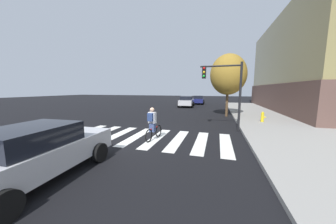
% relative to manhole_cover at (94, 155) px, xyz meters
% --- Properties ---
extents(ground_plane, '(120.00, 120.00, 0.00)m').
position_rel_manhole_cover_xyz_m(ground_plane, '(0.64, 2.89, -0.00)').
color(ground_plane, black).
extents(sidewalk, '(6.50, 50.00, 0.15)m').
position_rel_manhole_cover_xyz_m(sidewalk, '(9.39, 2.89, 0.07)').
color(sidewalk, gray).
rests_on(sidewalk, ground).
extents(crosswalk_stripes, '(8.80, 3.71, 0.01)m').
position_rel_manhole_cover_xyz_m(crosswalk_stripes, '(1.00, 2.89, 0.00)').
color(crosswalk_stripes, silver).
rests_on(crosswalk_stripes, ground).
extents(manhole_cover, '(0.64, 0.64, 0.01)m').
position_rel_manhole_cover_xyz_m(manhole_cover, '(0.00, 0.00, 0.00)').
color(manhole_cover, '#473D1E').
rests_on(manhole_cover, ground).
extents(sedan_near, '(2.31, 4.67, 1.59)m').
position_rel_manhole_cover_xyz_m(sedan_near, '(-0.26, -2.00, 0.82)').
color(sedan_near, '#B7B7BC').
rests_on(sedan_near, ground).
extents(sedan_mid, '(2.44, 4.76, 1.60)m').
position_rel_manhole_cover_xyz_m(sedan_mid, '(0.21, 19.71, 0.82)').
color(sedan_mid, '#B7B7BC').
rests_on(sedan_mid, ground).
extents(sedan_far, '(2.16, 4.38, 1.49)m').
position_rel_manhole_cover_xyz_m(sedan_far, '(1.45, 25.03, 0.76)').
color(sedan_far, navy).
rests_on(sedan_far, ground).
extents(cyclist, '(0.39, 1.70, 1.69)m').
position_rel_manhole_cover_xyz_m(cyclist, '(1.53, 2.52, 0.84)').
color(cyclist, black).
rests_on(cyclist, ground).
extents(traffic_light_near, '(2.47, 0.28, 4.20)m').
position_rel_manhole_cover_xyz_m(traffic_light_near, '(5.13, 5.60, 2.86)').
color(traffic_light_near, black).
rests_on(traffic_light_near, ground).
extents(fire_hydrant, '(0.33, 0.22, 0.78)m').
position_rel_manhole_cover_xyz_m(fire_hydrant, '(7.99, 8.73, 0.53)').
color(fire_hydrant, gold).
rests_on(fire_hydrant, sidewalk).
extents(street_tree_near, '(3.30, 3.30, 5.88)m').
position_rel_manhole_cover_xyz_m(street_tree_near, '(5.55, 11.72, 3.96)').
color(street_tree_near, '#4C3823').
rests_on(street_tree_near, ground).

